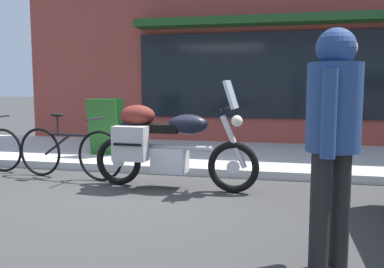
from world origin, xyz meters
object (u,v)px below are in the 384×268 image
object	(u,v)px
touring_motorcycle	(163,142)
pedestrian_walking	(334,121)
sandwich_board_sign	(106,127)
parked_bicycle	(69,152)

from	to	relation	value
touring_motorcycle	pedestrian_walking	size ratio (longest dim) A/B	1.28
pedestrian_walking	sandwich_board_sign	world-z (taller)	pedestrian_walking
pedestrian_walking	sandwich_board_sign	xyz separation A→B (m)	(-3.45, 3.78, -0.48)
parked_bicycle	sandwich_board_sign	xyz separation A→B (m)	(-0.07, 1.43, 0.23)
pedestrian_walking	sandwich_board_sign	size ratio (longest dim) A/B	1.76
parked_bicycle	pedestrian_walking	distance (m)	4.18
parked_bicycle	sandwich_board_sign	world-z (taller)	sandwich_board_sign
sandwich_board_sign	parked_bicycle	bearing A→B (deg)	-87.10
touring_motorcycle	parked_bicycle	world-z (taller)	touring_motorcycle
touring_motorcycle	pedestrian_walking	world-z (taller)	pedestrian_walking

